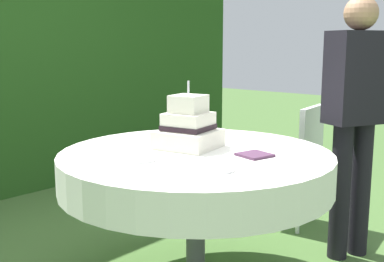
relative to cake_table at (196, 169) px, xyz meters
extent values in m
cylinder|color=#4C4C51|center=(0.00, 0.00, -0.31)|extent=(0.10, 0.10, 0.74)
cylinder|color=brown|center=(0.00, 0.00, 0.08)|extent=(1.38, 1.38, 0.03)
cylinder|color=white|center=(0.00, 0.00, 0.00)|extent=(1.41, 1.41, 0.18)
cube|color=silver|center=(0.05, 0.10, 0.14)|extent=(0.35, 0.35, 0.09)
cube|color=silver|center=(0.05, 0.10, 0.24)|extent=(0.26, 0.26, 0.09)
cube|color=black|center=(0.05, 0.10, 0.21)|extent=(0.27, 0.27, 0.03)
cube|color=silver|center=(0.05, 0.10, 0.33)|extent=(0.19, 0.19, 0.09)
sphere|color=#C6599E|center=(0.14, 0.23, 0.21)|extent=(0.07, 0.07, 0.07)
cylinder|color=silver|center=(0.05, 0.10, 0.41)|extent=(0.01, 0.01, 0.08)
cylinder|color=white|center=(-0.32, 0.06, 0.10)|extent=(0.12, 0.12, 0.01)
cylinder|color=white|center=(-0.22, -0.34, 0.10)|extent=(0.11, 0.11, 0.01)
cube|color=#4C2D47|center=(0.12, -0.28, 0.10)|extent=(0.17, 0.17, 0.01)
cylinder|color=white|center=(1.36, 0.37, -0.46)|extent=(0.03, 0.03, 0.45)
cylinder|color=white|center=(1.04, 0.32, -0.46)|extent=(0.03, 0.03, 0.45)
cylinder|color=white|center=(1.41, 0.06, -0.46)|extent=(0.03, 0.03, 0.45)
cylinder|color=white|center=(1.09, 0.01, -0.46)|extent=(0.03, 0.03, 0.45)
cube|color=white|center=(1.23, 0.19, -0.21)|extent=(0.46, 0.46, 0.04)
cube|color=white|center=(1.25, 0.01, 0.01)|extent=(0.40, 0.10, 0.40)
cylinder|color=black|center=(1.06, -0.45, -0.26)|extent=(0.12, 0.12, 0.85)
cylinder|color=black|center=(0.92, -0.38, -0.26)|extent=(0.12, 0.12, 0.85)
cube|color=black|center=(0.99, -0.41, 0.44)|extent=(0.41, 0.33, 0.55)
sphere|color=#A87A5B|center=(0.99, -0.41, 0.82)|extent=(0.20, 0.20, 0.20)
camera|label=1|loc=(-1.82, -1.62, 0.64)|focal=45.14mm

